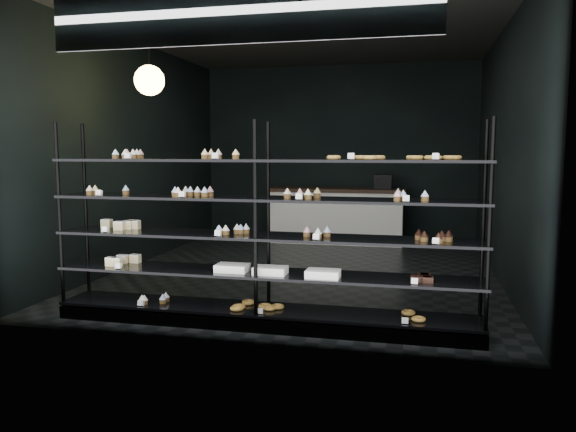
{
  "coord_description": "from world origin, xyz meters",
  "views": [
    {
      "loc": [
        1.48,
        -7.41,
        1.63
      ],
      "look_at": [
        0.2,
        -1.9,
        0.98
      ],
      "focal_mm": 35.0,
      "sensor_mm": 36.0,
      "label": 1
    }
  ],
  "objects": [
    {
      "name": "service_counter",
      "position": [
        0.08,
        2.5,
        0.5
      ],
      "size": [
        2.42,
        0.65,
        1.23
      ],
      "color": "white",
      "rests_on": "room"
    },
    {
      "name": "room",
      "position": [
        0.0,
        0.0,
        1.6
      ],
      "size": [
        5.01,
        6.01,
        3.2
      ],
      "color": "black",
      "rests_on": "ground"
    },
    {
      "name": "display_shelf",
      "position": [
        0.05,
        -2.45,
        0.63
      ],
      "size": [
        4.0,
        0.5,
        1.91
      ],
      "color": "black",
      "rests_on": "room"
    },
    {
      "name": "signage",
      "position": [
        0.0,
        -2.93,
        2.75
      ],
      "size": [
        3.3,
        0.05,
        0.5
      ],
      "color": "#0D0C3E",
      "rests_on": "room"
    },
    {
      "name": "pendant_lamp",
      "position": [
        -1.59,
        -1.32,
        2.45
      ],
      "size": [
        0.35,
        0.35,
        0.9
      ],
      "color": "black",
      "rests_on": "room"
    }
  ]
}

